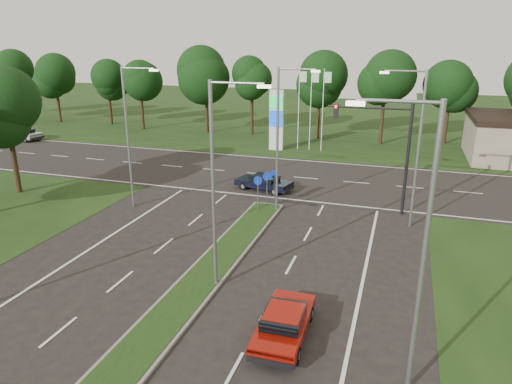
% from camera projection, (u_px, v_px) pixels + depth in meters
% --- Properties ---
extents(ground, '(160.00, 160.00, 0.00)m').
position_uv_depth(ground, '(124.00, 369.00, 15.20)').
color(ground, black).
rests_on(ground, ground).
extents(verge_far, '(160.00, 50.00, 0.02)m').
position_uv_depth(verge_far, '(345.00, 119.00, 64.88)').
color(verge_far, black).
rests_on(verge_far, ground).
extents(cross_road, '(160.00, 12.00, 0.02)m').
position_uv_depth(cross_road, '(293.00, 177.00, 36.88)').
color(cross_road, black).
rests_on(cross_road, ground).
extents(median_kerb, '(2.00, 26.00, 0.12)m').
position_uv_depth(median_kerb, '(179.00, 305.00, 18.80)').
color(median_kerb, slate).
rests_on(median_kerb, ground).
extents(streetlight_median_near, '(2.53, 0.22, 9.00)m').
position_uv_depth(streetlight_median_near, '(217.00, 177.00, 18.74)').
color(streetlight_median_near, gray).
rests_on(streetlight_median_near, ground).
extents(streetlight_median_far, '(2.53, 0.22, 9.00)m').
position_uv_depth(streetlight_median_far, '(281.00, 134.00, 27.78)').
color(streetlight_median_far, gray).
rests_on(streetlight_median_far, ground).
extents(streetlight_left_far, '(2.53, 0.22, 9.00)m').
position_uv_depth(streetlight_left_far, '(130.00, 131.00, 28.71)').
color(streetlight_left_far, gray).
rests_on(streetlight_left_far, ground).
extents(streetlight_right_far, '(2.53, 0.22, 9.00)m').
position_uv_depth(streetlight_right_far, '(415.00, 142.00, 25.48)').
color(streetlight_right_far, gray).
rests_on(streetlight_right_far, ground).
extents(streetlight_right_near, '(2.53, 0.22, 9.00)m').
position_uv_depth(streetlight_right_near, '(418.00, 240.00, 12.83)').
color(streetlight_right_near, gray).
rests_on(streetlight_right_near, ground).
extents(traffic_signal, '(5.10, 0.42, 7.00)m').
position_uv_depth(traffic_signal, '(387.00, 141.00, 27.89)').
color(traffic_signal, black).
rests_on(traffic_signal, ground).
extents(median_signs, '(1.16, 1.76, 2.38)m').
position_uv_depth(median_signs, '(267.00, 183.00, 29.48)').
color(median_signs, gray).
rests_on(median_signs, ground).
extents(gas_pylon, '(5.80, 1.26, 8.00)m').
position_uv_depth(gas_pylon, '(279.00, 118.00, 45.17)').
color(gas_pylon, silver).
rests_on(gas_pylon, ground).
extents(tree_left_far, '(5.20, 5.20, 8.86)m').
position_uv_depth(tree_left_far, '(6.00, 108.00, 31.15)').
color(tree_left_far, black).
rests_on(tree_left_far, ground).
extents(treeline_far, '(6.00, 6.00, 9.90)m').
position_uv_depth(treeline_far, '(331.00, 77.00, 49.11)').
color(treeline_far, black).
rests_on(treeline_far, ground).
extents(red_sedan, '(1.76, 4.09, 1.11)m').
position_uv_depth(red_sedan, '(284.00, 323.00, 16.70)').
color(red_sedan, maroon).
rests_on(red_sedan, ground).
extents(navy_sedan, '(4.36, 2.51, 1.13)m').
position_uv_depth(navy_sedan, '(264.00, 182.00, 33.45)').
color(navy_sedan, black).
rests_on(navy_sedan, ground).
extents(far_car_a, '(4.57, 2.42, 1.26)m').
position_uv_depth(far_car_a, '(23.00, 134.00, 50.64)').
color(far_car_a, '#A2A2A2').
rests_on(far_car_a, ground).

